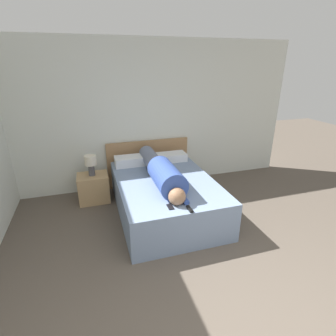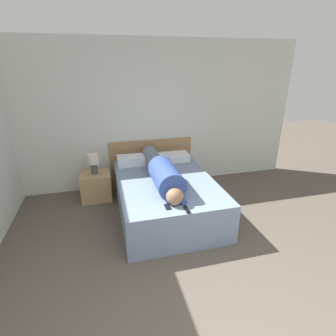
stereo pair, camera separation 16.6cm
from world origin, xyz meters
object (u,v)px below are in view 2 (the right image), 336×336
(cell_phone, at_px, (168,207))
(bed, at_px, (166,196))
(table_lamp, at_px, (93,162))
(pillow_second, at_px, (173,157))
(tv_remote, at_px, (187,210))
(nightstand, at_px, (96,186))
(pillow_near_headboard, at_px, (135,160))
(person_lying, at_px, (162,172))

(cell_phone, bearing_deg, bed, 77.81)
(table_lamp, relative_size, pillow_second, 0.60)
(table_lamp, distance_m, tv_remote, 1.97)
(bed, relative_size, nightstand, 4.04)
(bed, bearing_deg, tv_remote, -87.96)
(tv_remote, bearing_deg, nightstand, 123.21)
(pillow_near_headboard, bearing_deg, pillow_second, 0.00)
(nightstand, bearing_deg, pillow_near_headboard, 3.49)
(table_lamp, bearing_deg, pillow_near_headboard, 3.49)
(pillow_near_headboard, relative_size, pillow_second, 1.05)
(cell_phone, bearing_deg, nightstand, 119.92)
(tv_remote, bearing_deg, pillow_second, 80.29)
(tv_remote, bearing_deg, bed, 92.04)
(nightstand, relative_size, table_lamp, 1.46)
(bed, height_order, pillow_second, pillow_second)
(nightstand, xyz_separation_m, tv_remote, (1.08, -1.64, 0.34))
(person_lying, relative_size, pillow_near_headboard, 3.02)
(nightstand, bearing_deg, bed, -34.81)
(bed, bearing_deg, cell_phone, -102.19)
(pillow_near_headboard, distance_m, tv_remote, 1.73)
(bed, bearing_deg, table_lamp, 145.19)
(person_lying, bearing_deg, pillow_near_headboard, 109.20)
(person_lying, xyz_separation_m, cell_phone, (-0.10, -0.74, -0.15))
(table_lamp, height_order, tv_remote, table_lamp)
(nightstand, height_order, cell_phone, cell_phone)
(nightstand, xyz_separation_m, pillow_near_headboard, (0.69, 0.04, 0.40))
(pillow_near_headboard, height_order, cell_phone, pillow_near_headboard)
(person_lying, height_order, tv_remote, person_lying)
(bed, distance_m, nightstand, 1.27)
(pillow_near_headboard, xyz_separation_m, tv_remote, (0.39, -1.69, -0.06))
(tv_remote, bearing_deg, cell_phone, 147.96)
(nightstand, xyz_separation_m, table_lamp, (0.00, -0.00, 0.45))
(bed, distance_m, person_lying, 0.45)
(pillow_near_headboard, relative_size, cell_phone, 4.61)
(nightstand, distance_m, cell_phone, 1.78)
(table_lamp, relative_size, tv_remote, 2.28)
(person_lying, distance_m, cell_phone, 0.76)
(bed, xyz_separation_m, pillow_near_headboard, (-0.35, 0.77, 0.36))
(pillow_near_headboard, distance_m, cell_phone, 1.57)
(bed, distance_m, tv_remote, 0.96)
(cell_phone, bearing_deg, pillow_near_headboard, 96.64)
(person_lying, bearing_deg, tv_remote, -83.40)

